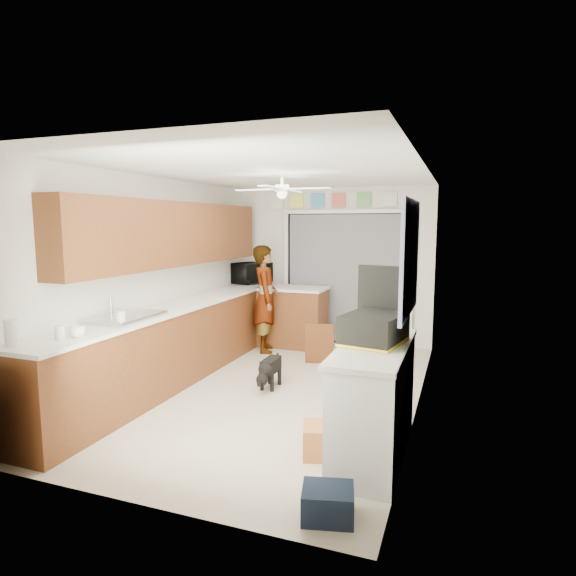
% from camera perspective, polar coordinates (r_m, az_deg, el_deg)
% --- Properties ---
extents(floor, '(5.00, 5.00, 0.00)m').
position_cam_1_polar(floor, '(5.77, -1.39, -11.91)').
color(floor, beige).
rests_on(floor, ground).
extents(ceiling, '(5.00, 5.00, 0.00)m').
position_cam_1_polar(ceiling, '(5.46, -1.48, 13.64)').
color(ceiling, white).
rests_on(ceiling, ground).
extents(wall_back, '(3.20, 0.00, 3.20)m').
position_cam_1_polar(wall_back, '(7.84, 5.26, 2.63)').
color(wall_back, silver).
rests_on(wall_back, ground).
extents(wall_front, '(3.20, 0.00, 3.20)m').
position_cam_1_polar(wall_front, '(3.31, -17.51, -4.54)').
color(wall_front, silver).
rests_on(wall_front, ground).
extents(wall_left, '(0.00, 5.00, 5.00)m').
position_cam_1_polar(wall_left, '(6.24, -15.25, 1.12)').
color(wall_left, silver).
rests_on(wall_left, ground).
extents(wall_right, '(0.00, 5.00, 5.00)m').
position_cam_1_polar(wall_right, '(5.12, 15.49, -0.26)').
color(wall_right, silver).
rests_on(wall_right, ground).
extents(left_base_cabinets, '(0.60, 4.80, 0.90)m').
position_cam_1_polar(left_base_cabinets, '(6.21, -12.71, -6.33)').
color(left_base_cabinets, brown).
rests_on(left_base_cabinets, floor).
extents(left_countertop, '(0.62, 4.80, 0.04)m').
position_cam_1_polar(left_countertop, '(6.11, -12.76, -2.06)').
color(left_countertop, white).
rests_on(left_countertop, left_base_cabinets).
extents(upper_cabinets, '(0.32, 4.00, 0.80)m').
position_cam_1_polar(upper_cabinets, '(6.28, -13.17, 6.26)').
color(upper_cabinets, brown).
rests_on(upper_cabinets, wall_left).
extents(sink_basin, '(0.50, 0.76, 0.06)m').
position_cam_1_polar(sink_basin, '(5.31, -18.62, -3.34)').
color(sink_basin, silver).
rests_on(sink_basin, left_countertop).
extents(faucet, '(0.03, 0.03, 0.22)m').
position_cam_1_polar(faucet, '(5.41, -20.24, -2.19)').
color(faucet, silver).
rests_on(faucet, left_countertop).
extents(peninsula_base, '(1.00, 0.60, 0.90)m').
position_cam_1_polar(peninsula_base, '(7.63, 0.59, -3.55)').
color(peninsula_base, brown).
rests_on(peninsula_base, floor).
extents(peninsula_top, '(1.04, 0.64, 0.04)m').
position_cam_1_polar(peninsula_top, '(7.55, 0.59, -0.05)').
color(peninsula_top, white).
rests_on(peninsula_top, peninsula_base).
extents(back_opening_recess, '(2.00, 0.06, 2.10)m').
position_cam_1_polar(back_opening_recess, '(7.78, 6.97, 1.08)').
color(back_opening_recess, black).
rests_on(back_opening_recess, wall_back).
extents(curtain_panel, '(1.90, 0.03, 2.05)m').
position_cam_1_polar(curtain_panel, '(7.74, 6.90, 1.05)').
color(curtain_panel, slate).
rests_on(curtain_panel, wall_back).
extents(door_trim_left, '(0.06, 0.04, 2.10)m').
position_cam_1_polar(door_trim_left, '(8.04, -0.18, 1.35)').
color(door_trim_left, white).
rests_on(door_trim_left, wall_back).
extents(door_trim_right, '(0.06, 0.04, 2.10)m').
position_cam_1_polar(door_trim_right, '(7.58, 14.45, 0.73)').
color(door_trim_right, white).
rests_on(door_trim_right, wall_back).
extents(door_trim_head, '(2.10, 0.04, 0.06)m').
position_cam_1_polar(door_trim_head, '(7.70, 7.05, 9.00)').
color(door_trim_head, white).
rests_on(door_trim_head, wall_back).
extents(header_frame_0, '(0.22, 0.02, 0.22)m').
position_cam_1_polar(header_frame_0, '(7.97, 1.06, 10.30)').
color(header_frame_0, '#FAF853').
rests_on(header_frame_0, wall_back).
extents(header_frame_1, '(0.22, 0.02, 0.22)m').
position_cam_1_polar(header_frame_1, '(7.86, 3.51, 10.32)').
color(header_frame_1, '#4E99D0').
rests_on(header_frame_1, wall_back).
extents(header_frame_2, '(0.22, 0.02, 0.22)m').
position_cam_1_polar(header_frame_2, '(7.77, 6.03, 10.33)').
color(header_frame_2, '#D45B4F').
rests_on(header_frame_2, wall_back).
extents(header_frame_3, '(0.22, 0.02, 0.22)m').
position_cam_1_polar(header_frame_3, '(7.68, 8.97, 10.31)').
color(header_frame_3, '#62A65E').
rests_on(header_frame_3, wall_back).
extents(header_frame_4, '(0.22, 0.02, 0.22)m').
position_cam_1_polar(header_frame_4, '(7.62, 11.97, 10.26)').
color(header_frame_4, silver).
rests_on(header_frame_4, wall_back).
extents(route66_sign, '(0.22, 0.02, 0.26)m').
position_cam_1_polar(route66_sign, '(8.09, -1.33, 10.26)').
color(route66_sign, silver).
rests_on(route66_sign, wall_back).
extents(right_counter_base, '(0.50, 1.40, 0.90)m').
position_cam_1_polar(right_counter_base, '(4.18, 10.20, -13.20)').
color(right_counter_base, white).
rests_on(right_counter_base, floor).
extents(right_counter_top, '(0.54, 1.44, 0.04)m').
position_cam_1_polar(right_counter_top, '(4.04, 10.22, -6.94)').
color(right_counter_top, white).
rests_on(right_counter_top, right_counter_base).
extents(abstract_painting, '(0.03, 1.15, 0.95)m').
position_cam_1_polar(abstract_painting, '(4.09, 14.27, 3.50)').
color(abstract_painting, '#F159A9').
rests_on(abstract_painting, wall_right).
extents(ceiling_fan, '(1.14, 1.14, 0.24)m').
position_cam_1_polar(ceiling_fan, '(5.63, -0.71, 11.62)').
color(ceiling_fan, white).
rests_on(ceiling_fan, ceiling).
extents(microwave, '(0.61, 0.73, 0.34)m').
position_cam_1_polar(microwave, '(8.07, -4.37, 1.79)').
color(microwave, black).
rests_on(microwave, left_countertop).
extents(cup, '(0.16, 0.16, 0.10)m').
position_cam_1_polar(cup, '(4.61, -23.71, -4.76)').
color(cup, white).
rests_on(cup, left_countertop).
extents(jar_a, '(0.11, 0.11, 0.13)m').
position_cam_1_polar(jar_a, '(5.04, -19.21, -3.35)').
color(jar_a, silver).
rests_on(jar_a, left_countertop).
extents(jar_b, '(0.11, 0.11, 0.12)m').
position_cam_1_polar(jar_b, '(4.58, -25.42, -4.80)').
color(jar_b, silver).
rests_on(jar_b, left_countertop).
extents(paper_towel_roll, '(0.11, 0.11, 0.22)m').
position_cam_1_polar(paper_towel_roll, '(4.50, -29.97, -4.61)').
color(paper_towel_roll, white).
rests_on(paper_towel_roll, left_countertop).
extents(suitcase, '(0.53, 0.65, 0.25)m').
position_cam_1_polar(suitcase, '(4.09, 10.18, -4.71)').
color(suitcase, black).
rests_on(suitcase, right_counter_top).
extents(suitcase_rim, '(0.54, 0.65, 0.02)m').
position_cam_1_polar(suitcase_rim, '(4.11, 10.15, -6.20)').
color(suitcase_rim, yellow).
rests_on(suitcase_rim, suitcase).
extents(suitcase_lid, '(0.42, 0.11, 0.50)m').
position_cam_1_polar(suitcase_lid, '(4.32, 10.92, -0.68)').
color(suitcase_lid, black).
rests_on(suitcase_lid, suitcase).
extents(cardboard_box, '(0.49, 0.42, 0.26)m').
position_cam_1_polar(cardboard_box, '(4.23, 4.80, -17.55)').
color(cardboard_box, '#BE673B').
rests_on(cardboard_box, floor).
extents(navy_crate, '(0.40, 0.35, 0.21)m').
position_cam_1_polar(navy_crate, '(3.47, 4.73, -24.06)').
color(navy_crate, black).
rests_on(navy_crate, floor).
extents(cabinet_door_panel, '(0.42, 0.25, 0.58)m').
position_cam_1_polar(cabinet_door_panel, '(6.66, 3.73, -6.60)').
color(cabinet_door_panel, brown).
rests_on(cabinet_door_panel, floor).
extents(man, '(0.58, 0.69, 1.61)m').
position_cam_1_polar(man, '(7.25, -2.70, -1.28)').
color(man, white).
rests_on(man, floor).
extents(dog, '(0.23, 0.51, 0.40)m').
position_cam_1_polar(dog, '(5.77, -2.05, -9.82)').
color(dog, black).
rests_on(dog, floor).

